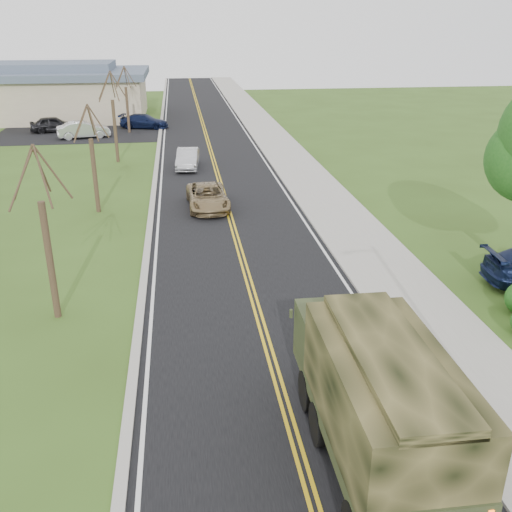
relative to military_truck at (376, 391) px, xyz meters
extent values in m
cube|color=black|center=(-1.60, 38.35, -1.96)|extent=(8.00, 120.00, 0.01)
cube|color=#9E998E|center=(2.55, 38.35, -1.91)|extent=(0.30, 120.00, 0.12)
cube|color=#9E998E|center=(4.30, 38.35, -1.92)|extent=(3.20, 120.00, 0.10)
cube|color=#9E998E|center=(-5.75, 38.35, -1.92)|extent=(0.30, 120.00, 0.10)
cylinder|color=#38281C|center=(-8.60, 8.35, 0.13)|extent=(0.24, 0.24, 4.20)
cylinder|color=#38281C|center=(-8.12, 8.48, 3.16)|extent=(1.01, 0.33, 1.90)
cylinder|color=#38281C|center=(-8.57, 8.97, 3.08)|extent=(0.13, 1.29, 1.74)
cylinder|color=#38281C|center=(-9.06, 8.53, 3.16)|extent=(0.98, 0.43, 1.90)
cylinder|color=#38281C|center=(-8.99, 7.87, 3.08)|extent=(0.79, 1.05, 1.77)
cylinder|color=#38281C|center=(-8.33, 7.94, 3.16)|extent=(0.58, 0.90, 1.90)
cylinder|color=#38281C|center=(-8.60, 20.35, 0.01)|extent=(0.24, 0.24, 3.96)
cylinder|color=#38281C|center=(-8.15, 20.47, 2.86)|extent=(0.96, 0.32, 1.79)
cylinder|color=#38281C|center=(-8.57, 20.93, 2.79)|extent=(0.12, 1.22, 1.65)
cylinder|color=#38281C|center=(-9.03, 20.52, 2.86)|extent=(0.93, 0.41, 1.79)
cylinder|color=#38281C|center=(-8.96, 19.90, 2.79)|extent=(0.75, 0.99, 1.67)
cylinder|color=#38281C|center=(-8.35, 19.96, 2.86)|extent=(0.55, 0.85, 1.80)
cylinder|color=#38281C|center=(-8.60, 32.35, 0.25)|extent=(0.24, 0.24, 4.44)
cylinder|color=#38281C|center=(-8.09, 32.49, 3.45)|extent=(1.07, 0.35, 2.00)
cylinder|color=#38281C|center=(-8.56, 33.00, 3.37)|extent=(0.13, 1.36, 1.84)
cylinder|color=#38281C|center=(-9.08, 32.54, 3.45)|extent=(1.03, 0.46, 2.00)
cylinder|color=#38281C|center=(-9.01, 31.85, 3.37)|extent=(0.83, 1.10, 1.87)
cylinder|color=#38281C|center=(-8.31, 31.92, 3.45)|extent=(0.61, 0.95, 2.01)
cylinder|color=#38281C|center=(-8.60, 44.35, 0.07)|extent=(0.24, 0.24, 4.08)
cylinder|color=#38281C|center=(-8.14, 44.48, 3.01)|extent=(0.99, 0.33, 1.84)
cylinder|color=#38281C|center=(-8.57, 44.95, 2.94)|extent=(0.13, 1.25, 1.69)
cylinder|color=#38281C|center=(-9.05, 44.52, 3.01)|extent=(0.95, 0.42, 1.85)
cylinder|color=#38281C|center=(-8.98, 43.89, 2.94)|extent=(0.77, 1.02, 1.72)
cylinder|color=#38281C|center=(-8.34, 43.95, 3.01)|extent=(0.57, 0.88, 1.85)
cube|color=tan|center=(-17.60, 54.35, 0.13)|extent=(20.00, 12.00, 4.20)
cube|color=#475466|center=(-17.60, 54.35, 2.53)|extent=(21.00, 13.00, 0.70)
cube|color=#475466|center=(-17.60, 54.35, 3.23)|extent=(14.00, 8.00, 0.90)
cube|color=black|center=(-11.60, 44.35, -1.96)|extent=(18.00, 10.00, 0.02)
cylinder|color=black|center=(-1.02, 0.81, -1.43)|extent=(0.35, 1.08, 1.07)
cylinder|color=black|center=(1.03, 0.79, -1.43)|extent=(0.35, 1.08, 1.07)
cylinder|color=black|center=(-1.01, 2.17, -1.43)|extent=(0.35, 1.08, 1.07)
cylinder|color=black|center=(1.04, 2.16, -1.43)|extent=(0.35, 1.08, 1.07)
cube|color=#343C21|center=(0.00, 0.21, -0.95)|extent=(2.40, 6.85, 0.34)
cube|color=#343C21|center=(0.02, 2.70, -0.12)|extent=(2.36, 1.87, 1.37)
cube|color=black|center=(0.03, 3.58, 0.08)|extent=(2.15, 0.10, 0.68)
cube|color=#343C21|center=(-0.01, -0.62, -0.70)|extent=(2.48, 5.19, 0.15)
cube|color=black|center=(-0.01, -0.62, 0.32)|extent=(2.48, 5.19, 1.95)
cube|color=black|center=(-0.01, -0.62, 1.35)|extent=(1.60, 5.18, 0.24)
imported|color=#8C754F|center=(-2.66, 20.19, -1.32)|extent=(2.34, 4.74, 1.29)
imported|color=#B8B8BD|center=(-3.53, 29.67, -1.29)|extent=(1.79, 4.21, 1.35)
imported|color=black|center=(-15.53, 45.50, -1.25)|extent=(4.49, 2.51, 1.44)
imported|color=silver|center=(-12.37, 42.11, -1.23)|extent=(4.74, 2.56, 1.48)
imported|color=#0E1635|center=(-7.31, 46.45, -1.30)|extent=(4.92, 2.92, 1.34)
camera|label=1|loc=(-4.07, -10.12, 7.64)|focal=40.00mm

